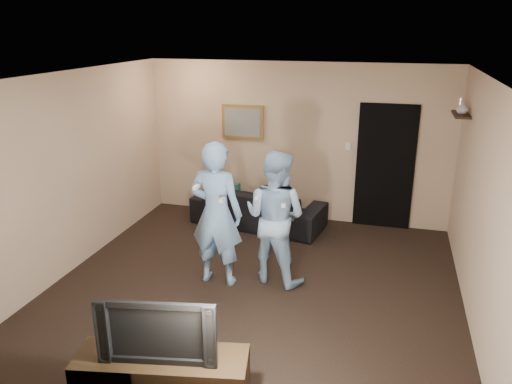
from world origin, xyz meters
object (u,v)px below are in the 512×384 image
(tv_console, at_px, (163,382))
(television, at_px, (159,327))
(sofa, at_px, (258,207))
(wii_player_left, at_px, (216,214))
(wii_player_right, at_px, (275,217))

(tv_console, xyz_separation_m, television, (0.00, 0.00, 0.54))
(sofa, xyz_separation_m, television, (0.29, -4.21, 0.48))
(wii_player_left, xyz_separation_m, wii_player_right, (0.69, 0.25, -0.06))
(wii_player_right, bearing_deg, wii_player_left, -159.88)
(sofa, height_order, television, television)
(wii_player_right, bearing_deg, sofa, 111.64)
(sofa, relative_size, wii_player_right, 1.24)
(tv_console, bearing_deg, television, -10.80)
(television, bearing_deg, wii_player_left, 86.86)
(television, relative_size, wii_player_left, 0.53)
(wii_player_left, distance_m, wii_player_right, 0.74)
(television, distance_m, wii_player_right, 2.52)
(television, height_order, wii_player_right, wii_player_right)
(sofa, height_order, wii_player_right, wii_player_right)
(sofa, distance_m, television, 4.25)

